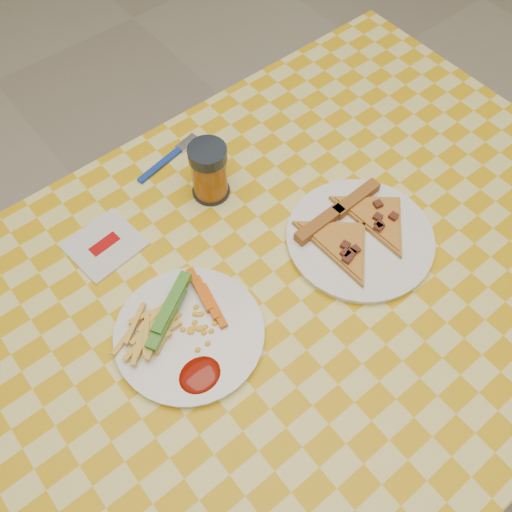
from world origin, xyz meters
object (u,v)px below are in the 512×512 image
object	(u,v)px
table	(285,306)
drink_glass	(209,172)
plate_left	(190,335)
plate_right	(360,239)

from	to	relation	value
table	drink_glass	xyz separation A→B (m)	(0.02, 0.24, 0.13)
table	plate_left	world-z (taller)	plate_left
drink_glass	plate_right	bearing A→B (deg)	-61.83
table	plate_right	world-z (taller)	plate_right
plate_right	drink_glass	world-z (taller)	drink_glass
plate_right	drink_glass	size ratio (longest dim) A/B	2.22
plate_right	drink_glass	xyz separation A→B (m)	(-0.13, 0.25, 0.05)
table	plate_left	xyz separation A→B (m)	(-0.18, 0.03, 0.08)
drink_glass	table	bearing A→B (deg)	-95.08
plate_right	table	bearing A→B (deg)	175.83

